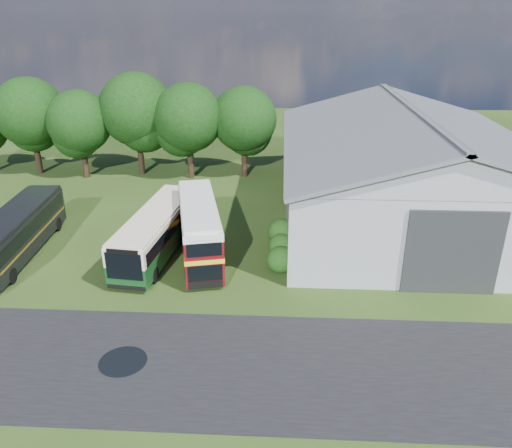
# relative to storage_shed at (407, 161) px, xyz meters

# --- Properties ---
(ground) EXTENTS (120.00, 120.00, 0.00)m
(ground) POSITION_rel_storage_shed_xyz_m (-15.00, -15.98, -4.17)
(ground) COLOR #213912
(ground) RESTS_ON ground
(asphalt_road) EXTENTS (60.00, 8.00, 0.02)m
(asphalt_road) POSITION_rel_storage_shed_xyz_m (-12.00, -18.98, -4.17)
(asphalt_road) COLOR black
(asphalt_road) RESTS_ON ground
(puddle) EXTENTS (2.20, 2.20, 0.01)m
(puddle) POSITION_rel_storage_shed_xyz_m (-16.50, -18.98, -4.17)
(puddle) COLOR black
(puddle) RESTS_ON ground
(storage_shed) EXTENTS (18.80, 24.80, 8.15)m
(storage_shed) POSITION_rel_storage_shed_xyz_m (0.00, 0.00, 0.00)
(storage_shed) COLOR gray
(storage_shed) RESTS_ON ground
(tree_left_a) EXTENTS (6.46, 6.46, 9.12)m
(tree_left_a) POSITION_rel_storage_shed_xyz_m (-33.00, 8.52, 1.71)
(tree_left_a) COLOR black
(tree_left_a) RESTS_ON ground
(tree_left_b) EXTENTS (5.78, 5.78, 8.16)m
(tree_left_b) POSITION_rel_storage_shed_xyz_m (-28.00, 7.52, 1.09)
(tree_left_b) COLOR black
(tree_left_b) RESTS_ON ground
(tree_mid) EXTENTS (6.80, 6.80, 9.60)m
(tree_mid) POSITION_rel_storage_shed_xyz_m (-23.00, 8.82, 2.02)
(tree_mid) COLOR black
(tree_mid) RESTS_ON ground
(tree_right_a) EXTENTS (6.26, 6.26, 8.83)m
(tree_right_a) POSITION_rel_storage_shed_xyz_m (-18.00, 7.82, 1.52)
(tree_right_a) COLOR black
(tree_right_a) RESTS_ON ground
(tree_right_b) EXTENTS (5.98, 5.98, 8.45)m
(tree_right_b) POSITION_rel_storage_shed_xyz_m (-13.00, 8.62, 1.27)
(tree_right_b) COLOR black
(tree_right_b) RESTS_ON ground
(shrub_front) EXTENTS (1.70, 1.70, 1.70)m
(shrub_front) POSITION_rel_storage_shed_xyz_m (-9.40, -9.98, -4.17)
(shrub_front) COLOR #194714
(shrub_front) RESTS_ON ground
(shrub_mid) EXTENTS (1.60, 1.60, 1.60)m
(shrub_mid) POSITION_rel_storage_shed_xyz_m (-9.40, -7.98, -4.17)
(shrub_mid) COLOR #194714
(shrub_mid) RESTS_ON ground
(shrub_back) EXTENTS (1.80, 1.80, 1.80)m
(shrub_back) POSITION_rel_storage_shed_xyz_m (-9.40, -5.98, -4.17)
(shrub_back) COLOR #194714
(shrub_back) RESTS_ON ground
(bus_green_single) EXTENTS (3.59, 10.76, 2.91)m
(bus_green_single) POSITION_rel_storage_shed_xyz_m (-17.43, -7.99, -2.62)
(bus_green_single) COLOR black
(bus_green_single) RESTS_ON ground
(bus_maroon_double) EXTENTS (4.16, 9.15, 3.81)m
(bus_maroon_double) POSITION_rel_storage_shed_xyz_m (-14.57, -8.46, -2.26)
(bus_maroon_double) COLOR black
(bus_maroon_double) RESTS_ON ground
(bus_dark_single) EXTENTS (3.16, 10.85, 2.95)m
(bus_dark_single) POSITION_rel_storage_shed_xyz_m (-26.39, -8.67, -2.59)
(bus_dark_single) COLOR black
(bus_dark_single) RESTS_ON ground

